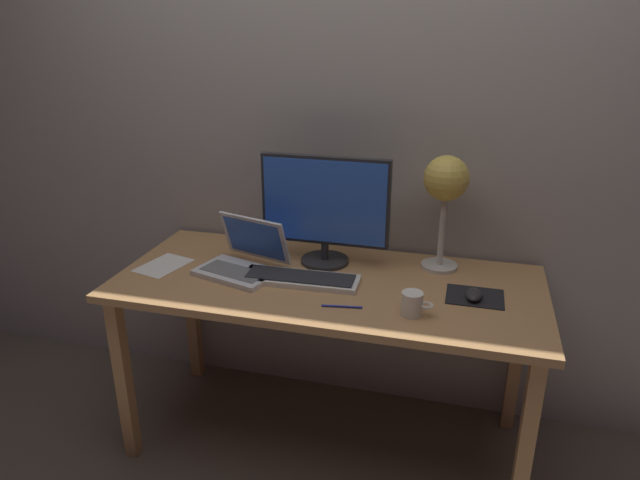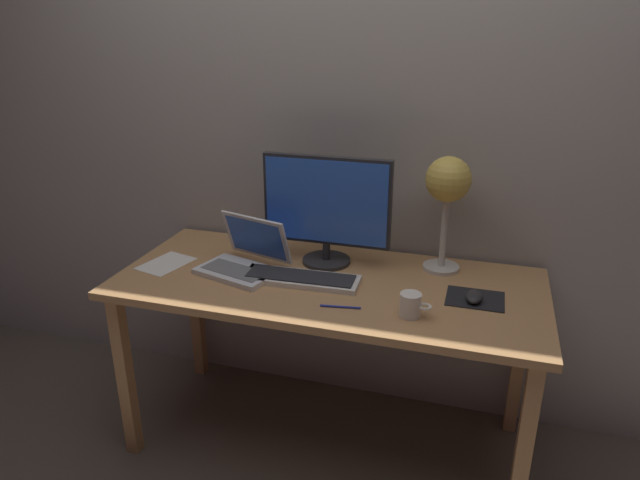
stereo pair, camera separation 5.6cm
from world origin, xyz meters
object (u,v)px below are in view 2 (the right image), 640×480
object	(u,v)px
monitor	(327,207)
laptop	(246,255)
mouse	(474,297)
desk_lamp	(448,186)
pen	(341,307)
coffee_mug	(411,305)
keyboard_main	(301,278)

from	to	relation	value
monitor	laptop	size ratio (longest dim) A/B	1.42
mouse	monitor	bearing A→B (deg)	162.82
desk_lamp	mouse	world-z (taller)	desk_lamp
mouse	pen	size ratio (longest dim) A/B	0.69
mouse	coffee_mug	xyz separation A→B (m)	(-0.20, -0.16, 0.02)
pen	coffee_mug	bearing A→B (deg)	2.93
desk_lamp	coffee_mug	world-z (taller)	desk_lamp
coffee_mug	pen	distance (m)	0.24
monitor	desk_lamp	bearing A→B (deg)	8.56
pen	desk_lamp	bearing A→B (deg)	55.19
laptop	mouse	distance (m)	0.87
desk_lamp	coffee_mug	bearing A→B (deg)	-98.16
keyboard_main	laptop	xyz separation A→B (m)	(-0.24, 0.05, 0.05)
desk_lamp	pen	size ratio (longest dim) A/B	3.22
laptop	desk_lamp	xyz separation A→B (m)	(0.73, 0.22, 0.28)
monitor	pen	bearing A→B (deg)	-66.70
keyboard_main	mouse	world-z (taller)	mouse
desk_lamp	keyboard_main	bearing A→B (deg)	-151.59
monitor	laptop	xyz separation A→B (m)	(-0.28, -0.15, -0.18)
coffee_mug	mouse	bearing A→B (deg)	40.00
mouse	pen	bearing A→B (deg)	-157.81
monitor	desk_lamp	size ratio (longest dim) A/B	1.13
mouse	pen	world-z (taller)	mouse
laptop	coffee_mug	xyz separation A→B (m)	(0.67, -0.20, -0.02)
laptop	pen	xyz separation A→B (m)	(0.44, -0.21, -0.05)
monitor	keyboard_main	world-z (taller)	monitor
desk_lamp	pen	world-z (taller)	desk_lamp
keyboard_main	desk_lamp	xyz separation A→B (m)	(0.49, 0.27, 0.33)
keyboard_main	laptop	distance (m)	0.25
desk_lamp	monitor	bearing A→B (deg)	-171.44
keyboard_main	mouse	bearing A→B (deg)	1.57
monitor	pen	size ratio (longest dim) A/B	3.64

